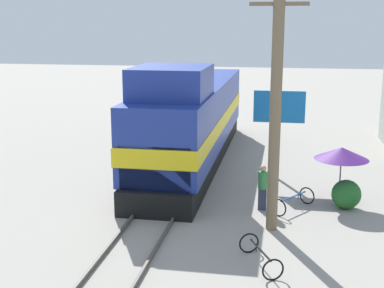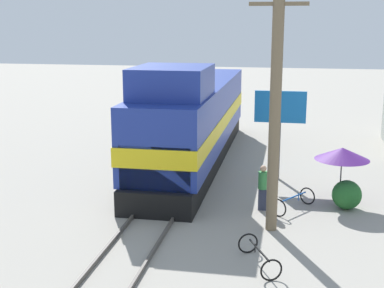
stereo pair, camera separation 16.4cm
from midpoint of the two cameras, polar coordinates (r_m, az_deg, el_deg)
name	(u,v)px [view 1 (the left image)]	position (r m, az deg, el deg)	size (l,w,h in m)	color
ground_plane	(171,194)	(21.37, -2.51, -5.36)	(120.00, 120.00, 0.00)	gray
rail_near	(153,191)	(21.51, -4.38, -5.06)	(0.08, 29.26, 0.15)	#4C4742
rail_far	(188,193)	(21.21, -0.61, -5.28)	(0.08, 29.26, 0.15)	#4C4742
locomotive	(191,122)	(25.30, -0.26, 2.41)	(3.04, 16.18, 5.03)	black
utility_pole	(276,104)	(17.00, 8.64, 4.24)	(1.80, 0.37, 8.22)	#726047
vendor_umbrella	(342,153)	(20.49, 15.45, -0.97)	(2.01, 2.01, 2.18)	#4C4C4C
billboard_sign	(279,113)	(23.04, 9.07, 3.32)	(2.17, 0.12, 3.85)	#595959
shrub_cluster	(346,194)	(20.39, 15.91, -5.18)	(1.07, 1.07, 1.07)	#236028
person_bystander	(263,186)	(19.54, 7.31, -4.44)	(0.34, 0.34, 1.67)	#2D3347
bicycle	(293,201)	(19.85, 10.51, -6.01)	(1.59, 1.92, 0.65)	black
bicycle_spare	(260,255)	(15.39, 6.98, -11.70)	(1.34, 1.94, 0.62)	black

